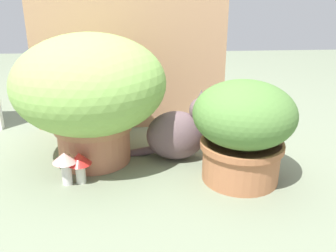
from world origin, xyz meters
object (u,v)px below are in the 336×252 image
(leafy_planter, at_px, (243,128))
(cat, at_px, (180,133))
(mushroom_ornament_pink, at_px, (65,161))
(grass_planter, at_px, (90,90))
(mushroom_ornament_red, at_px, (80,162))

(leafy_planter, relative_size, cat, 1.07)
(leafy_planter, bearing_deg, cat, 137.24)
(cat, distance_m, mushroom_ornament_pink, 0.50)
(leafy_planter, xyz_separation_m, mushroom_ornament_pink, (-0.68, 0.01, -0.12))
(grass_planter, bearing_deg, leafy_planter, -19.74)
(leafy_planter, bearing_deg, mushroom_ornament_red, 178.60)
(mushroom_ornament_red, distance_m, mushroom_ornament_pink, 0.05)
(grass_planter, xyz_separation_m, mushroom_ornament_pink, (-0.09, -0.21, -0.22))
(cat, bearing_deg, mushroom_ornament_pink, -156.76)
(leafy_planter, relative_size, mushroom_ornament_pink, 2.94)
(cat, height_order, mushroom_ornament_pink, cat)
(grass_planter, relative_size, mushroom_ornament_red, 4.99)
(leafy_planter, distance_m, mushroom_ornament_pink, 0.69)
(grass_planter, relative_size, cat, 1.69)
(cat, xyz_separation_m, mushroom_ornament_pink, (-0.46, -0.20, -0.02))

